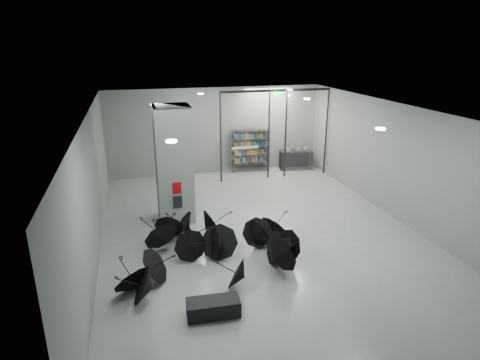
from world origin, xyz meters
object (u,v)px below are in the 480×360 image
object	(u,v)px
bench	(213,308)
bookshelf	(251,151)
shop_counter	(296,160)
column	(174,164)
umbrella_cluster	(215,249)

from	to	relation	value
bench	bookshelf	bearing A→B (deg)	72.27
bookshelf	shop_counter	xyz separation A→B (m)	(2.24, -0.28, -0.54)
column	bookshelf	distance (m)	6.37
bench	bookshelf	distance (m)	11.21
column	bench	bearing A→B (deg)	-88.24
shop_counter	umbrella_cluster	bearing A→B (deg)	-118.91
bookshelf	shop_counter	world-z (taller)	bookshelf
shop_counter	bench	bearing A→B (deg)	-113.85
bench	shop_counter	bearing A→B (deg)	61.68
column	bench	distance (m)	5.99
column	bookshelf	world-z (taller)	column
column	bookshelf	size ratio (longest dim) A/B	1.99
bookshelf	umbrella_cluster	distance (m)	8.65
column	umbrella_cluster	world-z (taller)	column
bookshelf	umbrella_cluster	xyz separation A→B (m)	(-3.40, -7.93, -0.69)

